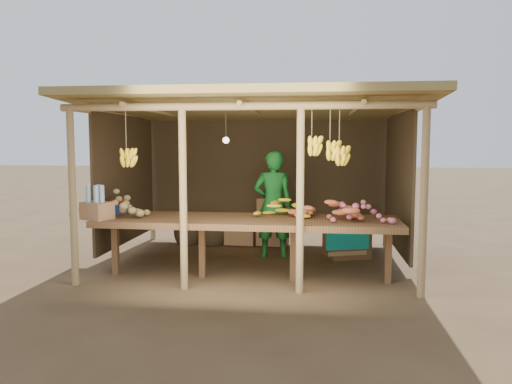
# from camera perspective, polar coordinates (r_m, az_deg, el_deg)

# --- Properties ---
(ground) EXTENTS (60.00, 60.00, 0.00)m
(ground) POSITION_cam_1_polar(r_m,az_deg,el_deg) (7.56, 0.00, -7.94)
(ground) COLOR brown
(ground) RESTS_ON ground
(stall_structure) EXTENTS (4.70, 3.50, 2.43)m
(stall_structure) POSITION_cam_1_polar(r_m,az_deg,el_deg) (7.29, -0.23, 6.74)
(stall_structure) COLOR #A28153
(stall_structure) RESTS_ON ground
(counter) EXTENTS (3.90, 1.05, 0.80)m
(counter) POSITION_cam_1_polar(r_m,az_deg,el_deg) (6.49, -1.01, -3.55)
(counter) COLOR brown
(counter) RESTS_ON ground
(potato_heap) EXTENTS (0.98, 0.61, 0.36)m
(potato_heap) POSITION_cam_1_polar(r_m,az_deg,el_deg) (6.93, -16.07, -1.15)
(potato_heap) COLOR olive
(potato_heap) RESTS_ON counter
(sweet_potato_heap) EXTENTS (1.05, 0.78, 0.36)m
(sweet_potato_heap) POSITION_cam_1_polar(r_m,az_deg,el_deg) (6.37, 8.12, -1.61)
(sweet_potato_heap) COLOR #C45832
(sweet_potato_heap) RESTS_ON counter
(onion_heap) EXTENTS (0.93, 0.67, 0.36)m
(onion_heap) POSITION_cam_1_polar(r_m,az_deg,el_deg) (6.37, 11.33, -1.66)
(onion_heap) COLOR #B45765
(onion_heap) RESTS_ON counter
(banana_pile) EXTENTS (0.74, 0.56, 0.35)m
(banana_pile) POSITION_cam_1_polar(r_m,az_deg,el_deg) (6.61, 2.83, -1.32)
(banana_pile) COLOR gold
(banana_pile) RESTS_ON counter
(tomato_basin) EXTENTS (0.36, 0.36, 0.19)m
(tomato_basin) POSITION_cam_1_polar(r_m,az_deg,el_deg) (7.28, -15.64, -1.66)
(tomato_basin) COLOR navy
(tomato_basin) RESTS_ON counter
(bottle_box) EXTENTS (0.43, 0.40, 0.44)m
(bottle_box) POSITION_cam_1_polar(r_m,az_deg,el_deg) (6.70, -17.72, -1.54)
(bottle_box) COLOR #9F6D47
(bottle_box) RESTS_ON counter
(vendor) EXTENTS (0.66, 0.48, 1.66)m
(vendor) POSITION_cam_1_polar(r_m,az_deg,el_deg) (7.74, 1.97, -1.39)
(vendor) COLOR #197227
(vendor) RESTS_ON ground
(tarp_crate) EXTENTS (0.83, 0.78, 0.81)m
(tarp_crate) POSITION_cam_1_polar(r_m,az_deg,el_deg) (7.93, 10.31, -4.93)
(tarp_crate) COLOR brown
(tarp_crate) RESTS_ON ground
(carton_stack) EXTENTS (1.09, 0.43, 0.81)m
(carton_stack) POSITION_cam_1_polar(r_m,az_deg,el_deg) (8.66, 0.72, -3.77)
(carton_stack) COLOR #9F6D47
(carton_stack) RESTS_ON ground
(burlap_sacks) EXTENTS (0.94, 0.49, 0.66)m
(burlap_sacks) POSITION_cam_1_polar(r_m,az_deg,el_deg) (8.79, -6.40, -4.15)
(burlap_sacks) COLOR #453420
(burlap_sacks) RESTS_ON ground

